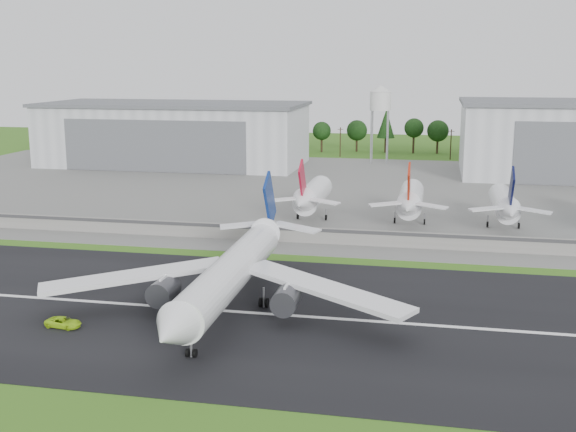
% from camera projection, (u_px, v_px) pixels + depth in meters
% --- Properties ---
extents(ground, '(600.00, 600.00, 0.00)m').
position_uv_depth(ground, '(308.00, 343.00, 98.76)').
color(ground, '#266217').
rests_on(ground, ground).
extents(runway, '(320.00, 60.00, 0.10)m').
position_uv_depth(runway, '(320.00, 318.00, 108.33)').
color(runway, black).
rests_on(runway, ground).
extents(runway_centerline, '(220.00, 1.00, 0.02)m').
position_uv_depth(runway_centerline, '(320.00, 317.00, 108.32)').
color(runway_centerline, white).
rests_on(runway_centerline, runway).
extents(apron, '(320.00, 150.00, 0.10)m').
position_uv_depth(apron, '(378.00, 192.00, 213.75)').
color(apron, slate).
rests_on(apron, ground).
extents(blast_fence, '(240.00, 0.61, 3.50)m').
position_uv_depth(blast_fence, '(354.00, 237.00, 151.08)').
color(blast_fence, gray).
rests_on(blast_fence, ground).
extents(hangar_west, '(97.00, 44.00, 23.20)m').
position_uv_depth(hangar_west, '(175.00, 134.00, 270.06)').
color(hangar_west, silver).
rests_on(hangar_west, ground).
extents(water_tower, '(8.40, 8.40, 29.40)m').
position_uv_depth(water_tower, '(381.00, 98.00, 271.92)').
color(water_tower, '#99999E').
rests_on(water_tower, ground).
extents(utility_poles, '(230.00, 3.00, 12.00)m').
position_uv_depth(utility_poles, '(394.00, 158.00, 290.42)').
color(utility_poles, black).
rests_on(utility_poles, ground).
extents(treeline, '(320.00, 16.00, 22.00)m').
position_uv_depth(treeline, '(396.00, 154.00, 304.80)').
color(treeline, black).
rests_on(treeline, ground).
extents(main_airliner, '(57.29, 59.05, 18.17)m').
position_uv_depth(main_airliner, '(229.00, 282.00, 109.63)').
color(main_airliner, white).
rests_on(main_airliner, runway).
extents(ground_vehicle, '(5.51, 2.97, 1.47)m').
position_uv_depth(ground_vehicle, '(63.00, 322.00, 104.23)').
color(ground_vehicle, '#AEE31A').
rests_on(ground_vehicle, runway).
extents(parked_jet_red_a, '(7.36, 31.29, 16.75)m').
position_uv_depth(parked_jet_red_a, '(311.00, 196.00, 173.36)').
color(parked_jet_red_a, white).
rests_on(parked_jet_red_a, ground).
extents(parked_jet_red_b, '(7.36, 31.29, 16.69)m').
position_uv_depth(parked_jet_red_b, '(410.00, 200.00, 168.75)').
color(parked_jet_red_b, white).
rests_on(parked_jet_red_b, ground).
extents(parked_jet_navy, '(7.36, 31.29, 16.48)m').
position_uv_depth(parked_jet_navy, '(505.00, 204.00, 164.56)').
color(parked_jet_navy, white).
rests_on(parked_jet_navy, ground).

